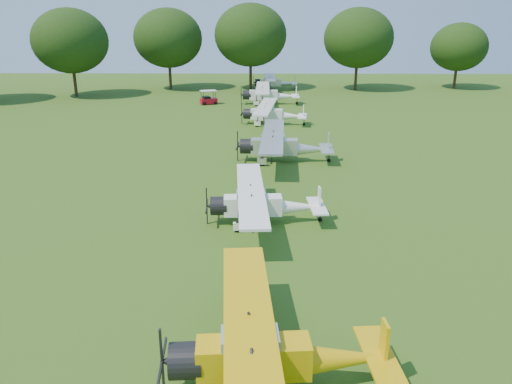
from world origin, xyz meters
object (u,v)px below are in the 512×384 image
(golf_cart, at_px, (208,100))
(aircraft_5, at_px, (272,113))
(aircraft_2, at_px, (271,352))
(aircraft_6, at_px, (268,93))
(aircraft_7, at_px, (274,81))
(aircraft_3, at_px, (262,202))
(aircraft_4, at_px, (282,144))

(golf_cart, bearing_deg, aircraft_5, -80.60)
(aircraft_2, xyz_separation_m, aircraft_6, (0.28, 52.84, 0.10))
(aircraft_2, bearing_deg, aircraft_7, 84.52)
(aircraft_2, relative_size, aircraft_7, 1.04)
(aircraft_2, relative_size, aircraft_3, 1.08)
(aircraft_3, bearing_deg, aircraft_5, 84.55)
(aircraft_5, bearing_deg, golf_cart, 128.11)
(aircraft_6, distance_m, aircraft_7, 14.25)
(aircraft_2, bearing_deg, aircraft_6, 85.32)
(aircraft_5, relative_size, golf_cart, 4.61)
(aircraft_3, bearing_deg, aircraft_2, -91.99)
(aircraft_5, height_order, aircraft_7, aircraft_5)
(aircraft_3, height_order, aircraft_7, aircraft_7)
(aircraft_4, bearing_deg, aircraft_6, 94.24)
(aircraft_3, distance_m, aircraft_5, 26.72)
(aircraft_2, height_order, aircraft_4, aircraft_4)
(aircraft_3, distance_m, aircraft_6, 39.86)
(aircraft_3, relative_size, golf_cart, 4.35)
(aircraft_7, bearing_deg, aircraft_6, -94.74)
(aircraft_4, relative_size, aircraft_6, 0.99)
(aircraft_6, relative_size, golf_cart, 5.04)
(aircraft_2, xyz_separation_m, aircraft_4, (1.14, 25.44, 0.08))
(aircraft_5, height_order, aircraft_6, aircraft_6)
(aircraft_2, bearing_deg, golf_cart, 93.74)
(aircraft_6, xyz_separation_m, golf_cart, (-7.78, -0.22, -0.80))
(aircraft_6, bearing_deg, aircraft_3, -90.67)
(aircraft_4, distance_m, aircraft_6, 27.41)
(golf_cart, bearing_deg, aircraft_4, -94.94)
(aircraft_6, bearing_deg, golf_cart, -178.18)
(aircraft_3, distance_m, golf_cart, 40.28)
(aircraft_7, bearing_deg, golf_cart, -122.02)
(aircraft_4, xyz_separation_m, golf_cart, (-8.64, 27.18, -0.78))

